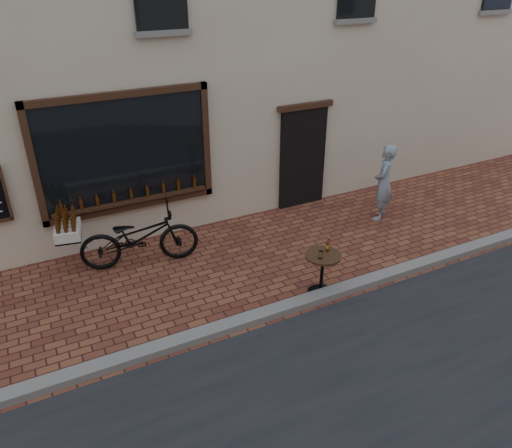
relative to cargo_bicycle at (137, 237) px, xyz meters
name	(u,v)px	position (x,y,z in m)	size (l,w,h in m)	color
ground	(311,311)	(2.06, -2.62, -0.57)	(90.00, 90.00, 0.00)	#5C291D
kerb	(304,302)	(2.06, -2.42, -0.51)	(90.00, 0.25, 0.12)	slate
cargo_bicycle	(137,237)	(0.00, 0.00, 0.00)	(2.51, 1.11, 1.19)	black
bistro_table	(323,266)	(2.47, -2.27, -0.03)	(0.59, 0.59, 1.01)	black
pedestrian	(384,183)	(5.12, -0.52, 0.26)	(0.60, 0.40, 1.65)	gray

